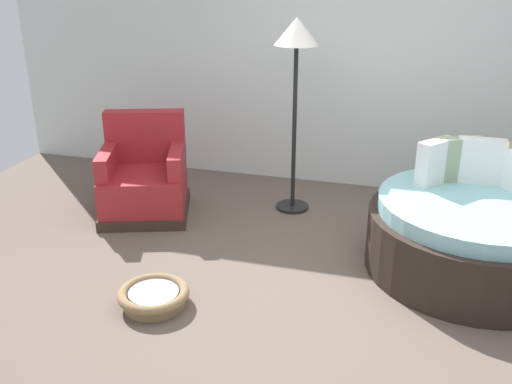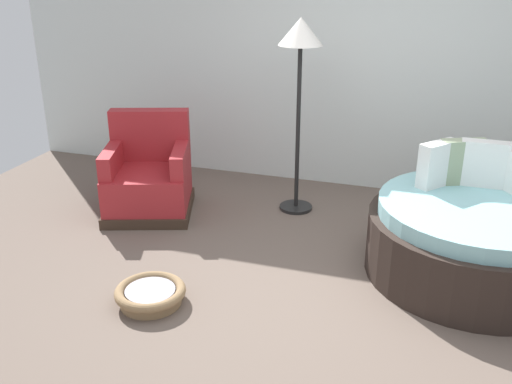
% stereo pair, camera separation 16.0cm
% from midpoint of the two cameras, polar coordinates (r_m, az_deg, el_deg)
% --- Properties ---
extents(ground_plane, '(8.00, 8.00, 0.02)m').
position_cam_midpoint_polar(ground_plane, '(4.44, 7.48, -9.72)').
color(ground_plane, '#66564C').
extents(back_wall, '(8.00, 0.12, 2.73)m').
position_cam_midpoint_polar(back_wall, '(6.10, 12.33, 12.73)').
color(back_wall, silver).
rests_on(back_wall, ground_plane).
extents(round_daybed, '(1.66, 1.66, 0.97)m').
position_cam_midpoint_polar(round_daybed, '(4.83, 21.66, -4.07)').
color(round_daybed, '#2D231E').
rests_on(round_daybed, ground_plane).
extents(red_armchair, '(1.01, 1.01, 0.94)m').
position_cam_midpoint_polar(red_armchair, '(5.66, -9.67, 1.30)').
color(red_armchair, '#38281E').
rests_on(red_armchair, ground_plane).
extents(pet_basket, '(0.51, 0.51, 0.13)m').
position_cam_midpoint_polar(pet_basket, '(4.28, -9.23, -9.86)').
color(pet_basket, '#8E704C').
rests_on(pet_basket, ground_plane).
extents(floor_lamp, '(0.40, 0.40, 1.82)m').
position_cam_midpoint_polar(floor_lamp, '(5.33, 5.24, 13.61)').
color(floor_lamp, black).
rests_on(floor_lamp, ground_plane).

